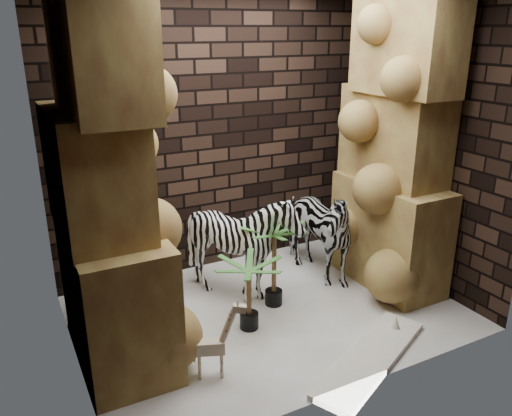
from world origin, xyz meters
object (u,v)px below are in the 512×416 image
zebra_right (314,222)px  surfboard (371,358)px  zebra_left (242,250)px  palm_back (249,295)px  palm_front (274,265)px  giraffe_toy (210,339)px

zebra_right → surfboard: size_ratio=0.87×
zebra_left → palm_back: zebra_left is taller
zebra_left → surfboard: bearing=-63.4°
surfboard → palm_front: bearing=76.5°
zebra_right → zebra_left: bearing=-179.2°
zebra_left → palm_front: size_ratio=1.35×
palm_back → palm_front: bearing=33.1°
giraffe_toy → palm_back: (0.57, 0.47, 0.00)m
zebra_right → surfboard: (-0.42, -1.50, -0.60)m
zebra_left → palm_front: zebra_left is taller
zebra_right → palm_front: (-0.67, -0.34, -0.21)m
zebra_right → giraffe_toy: size_ratio=1.88×
zebra_right → palm_front: size_ratio=1.49×
surfboard → giraffe_toy: bearing=134.7°
zebra_right → zebra_left: zebra_right is taller
zebra_left → giraffe_toy: size_ratio=1.70×
palm_front → surfboard: bearing=-77.6°
giraffe_toy → surfboard: (1.23, -0.43, -0.31)m
zebra_left → giraffe_toy: zebra_left is taller
zebra_right → surfboard: 1.67m
palm_front → zebra_right: bearing=26.7°
zebra_right → palm_back: zebra_right is taller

